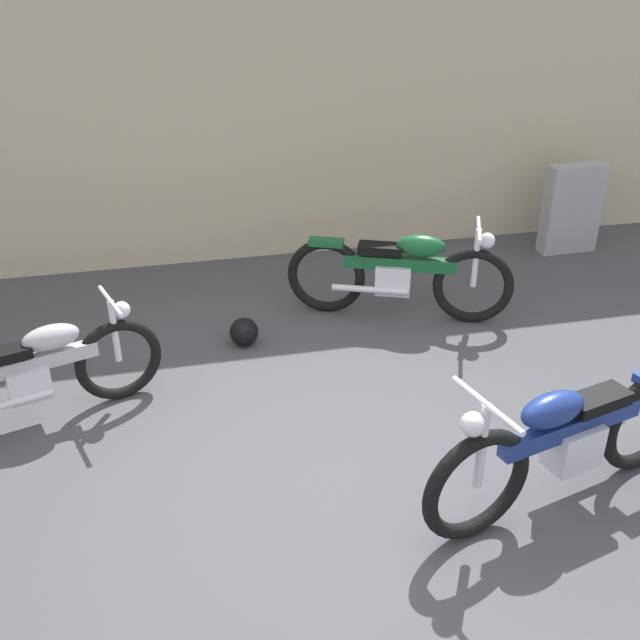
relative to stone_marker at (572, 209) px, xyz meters
name	(u,v)px	position (x,y,z in m)	size (l,w,h in m)	color
ground_plane	(354,486)	(-3.34, -3.32, -0.49)	(40.00, 40.00, 0.00)	#47474C
building_wall	(255,108)	(-3.34, 0.74, 1.09)	(18.00, 0.30, 3.16)	beige
stone_marker	(572,209)	(0.00, 0.00, 0.00)	(0.64, 0.20, 0.99)	#9E9EA3
helmet	(244,332)	(-3.80, -1.30, -0.37)	(0.25, 0.25, 0.25)	black
motorcycle_blue	(567,440)	(-2.09, -3.72, -0.02)	(2.12, 0.80, 0.97)	black
motorcycle_green	(401,273)	(-2.31, -1.09, -0.04)	(1.97, 0.95, 0.93)	black
motorcycle_silver	(36,373)	(-5.41, -2.09, -0.08)	(1.85, 0.78, 0.86)	black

